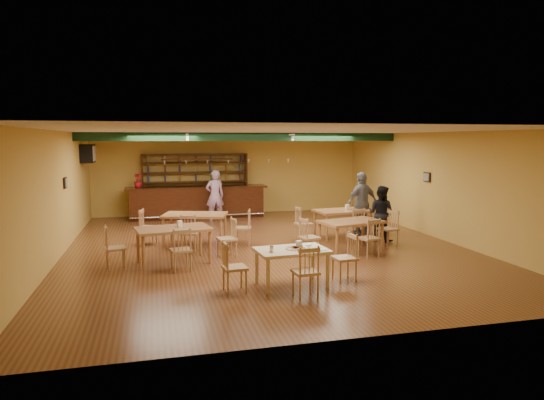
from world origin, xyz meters
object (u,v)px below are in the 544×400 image
object	(u,v)px
dining_table_c	(174,245)
near_table	(292,267)
bar_counter	(197,202)
dining_table_d	(351,236)
patron_bar	(215,196)
dining_table_b	(342,223)
patron_right_a	(381,213)
dining_table_a	(195,229)

from	to	relation	value
dining_table_c	near_table	bearing A→B (deg)	-56.83
bar_counter	near_table	distance (m)	8.63
dining_table_d	near_table	size ratio (longest dim) A/B	1.15
dining_table_c	dining_table_d	world-z (taller)	dining_table_c
patron_bar	near_table	bearing A→B (deg)	86.60
dining_table_c	dining_table_d	xyz separation A→B (m)	(4.38, 0.16, -0.02)
dining_table_c	patron_bar	world-z (taller)	patron_bar
dining_table_b	patron_right_a	distance (m)	1.19
bar_counter	dining_table_c	bearing A→B (deg)	-99.91
bar_counter	dining_table_b	distance (m)	5.79
dining_table_b	dining_table_d	world-z (taller)	dining_table_b
dining_table_d	near_table	bearing A→B (deg)	-146.32
bar_counter	patron_right_a	distance (m)	6.91
near_table	patron_bar	bearing A→B (deg)	88.88
dining_table_a	patron_bar	world-z (taller)	patron_bar
near_table	patron_right_a	world-z (taller)	patron_right_a
bar_counter	patron_bar	xyz separation A→B (m)	(0.53, -0.83, 0.31)
near_table	patron_bar	xyz separation A→B (m)	(-0.50, 7.74, 0.52)
patron_bar	bar_counter	bearing A→B (deg)	-64.51
near_table	patron_bar	size ratio (longest dim) A/B	0.76
dining_table_c	patron_bar	bearing A→B (deg)	63.89
dining_table_b	near_table	distance (m)	4.99
bar_counter	dining_table_d	world-z (taller)	bar_counter
patron_bar	patron_right_a	size ratio (longest dim) A/B	1.15
bar_counter	dining_table_b	xyz separation A→B (m)	(3.76, -4.40, -0.18)
bar_counter	dining_table_b	world-z (taller)	bar_counter
bar_counter	dining_table_a	world-z (taller)	bar_counter
dining_table_b	dining_table_d	xyz separation A→B (m)	(-0.48, -1.72, -0.01)
dining_table_c	dining_table_d	size ratio (longest dim) A/B	1.06
bar_counter	dining_table_b	bearing A→B (deg)	-49.47
dining_table_c	patron_right_a	bearing A→B (deg)	1.24
dining_table_c	patron_right_a	distance (m)	5.77
dining_table_b	near_table	bearing A→B (deg)	-130.20
dining_table_c	near_table	size ratio (longest dim) A/B	1.21
near_table	patron_bar	distance (m)	7.78
dining_table_c	patron_right_a	xyz separation A→B (m)	(5.65, 1.07, 0.36)
dining_table_c	dining_table_b	bearing A→B (deg)	11.60
dining_table_c	dining_table_d	distance (m)	4.38
dining_table_d	patron_right_a	distance (m)	1.62
dining_table_b	dining_table_d	distance (m)	1.78
bar_counter	dining_table_a	xyz separation A→B (m)	(-0.45, -4.42, -0.15)
patron_bar	dining_table_c	bearing A→B (deg)	66.33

